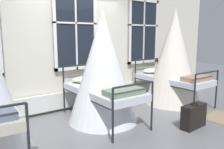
{
  "coord_description": "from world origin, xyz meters",
  "views": [
    {
      "loc": [
        -2.45,
        -3.66,
        1.69
      ],
      "look_at": [
        0.24,
        -0.0,
        0.91
      ],
      "focal_mm": 36.89,
      "sensor_mm": 36.0,
      "label": 1
    }
  ],
  "objects": [
    {
      "name": "back_wall_with_windows",
      "position": [
        0.0,
        1.16,
        1.54
      ],
      "size": [
        9.52,
        0.1,
        3.08
      ],
      "primitive_type": "cube",
      "color": "beige",
      "rests_on": "ground"
    },
    {
      "name": "cot_second",
      "position": [
        0.02,
        -0.0,
        1.05
      ],
      "size": [
        1.38,
        1.88,
        2.17
      ],
      "rotation": [
        0.0,
        0.0,
        1.56
      ],
      "color": "black",
      "rests_on": "ground"
    },
    {
      "name": "cot_third",
      "position": [
        2.12,
        -0.01,
        1.13
      ],
      "size": [
        1.38,
        1.87,
        2.33
      ],
      "rotation": [
        0.0,
        0.0,
        1.57
      ],
      "color": "black",
      "rests_on": "ground"
    },
    {
      "name": "suitcase_dark",
      "position": [
        1.16,
        -1.29,
        0.22
      ],
      "size": [
        0.57,
        0.24,
        0.47
      ],
      "rotation": [
        0.0,
        0.0,
        0.06
      ],
      "color": "black",
      "rests_on": "ground"
    },
    {
      "name": "rug_third",
      "position": [
        2.09,
        -1.31,
        0.01
      ],
      "size": [
        0.82,
        0.58,
        0.01
      ],
      "primitive_type": "cube",
      "rotation": [
        0.0,
        0.0,
        0.03
      ],
      "color": "#8E7A5B",
      "rests_on": "ground"
    },
    {
      "name": "ground",
      "position": [
        0.0,
        0.0,
        0.0
      ],
      "size": [
        21.01,
        21.01,
        0.0
      ],
      "primitive_type": "plane",
      "color": "slate"
    },
    {
      "name": "window_bank",
      "position": [
        -0.0,
        1.04,
        1.03
      ],
      "size": [
        5.26,
        0.1,
        2.58
      ],
      "color": "black",
      "rests_on": "ground"
    }
  ]
}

